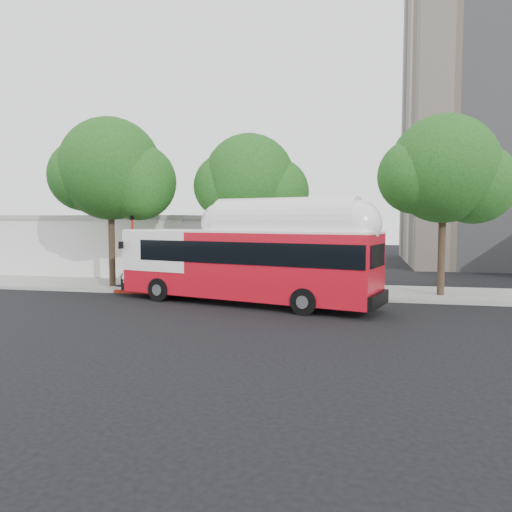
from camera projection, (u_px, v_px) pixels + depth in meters
The scene contains 10 objects.
ground at pixel (241, 311), 21.55m from camera, with size 120.00×120.00×0.00m, color black.
sidewalk at pixel (269, 289), 27.88m from camera, with size 60.00×5.00×0.15m, color gray.
curb_strip at pixel (259, 296), 25.34m from camera, with size 60.00×0.30×0.15m, color gray.
red_curb_segment at pixel (203, 294), 25.98m from camera, with size 10.00×0.32×0.16m, color #9F2011.
street_tree_left at pixel (118, 173), 28.29m from camera, with size 6.67×5.80×9.74m.
street_tree_mid at pixel (257, 184), 27.15m from camera, with size 5.75×5.00×8.62m.
street_tree_right at pixel (453, 173), 24.80m from camera, with size 6.21×5.40×9.18m.
low_commercial_bldg at pixel (107, 243), 38.00m from camera, with size 16.20×10.20×4.25m.
transit_bus at pixel (246, 265), 23.23m from camera, with size 13.54×5.97×3.96m.
signal_pole at pixel (133, 253), 27.48m from camera, with size 0.12×0.40×4.18m.
Camera 1 is at (5.17, -20.69, 3.96)m, focal length 35.00 mm.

